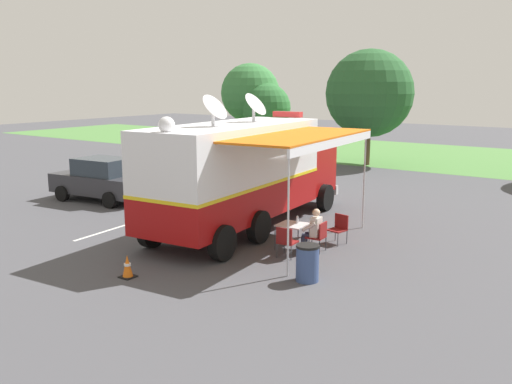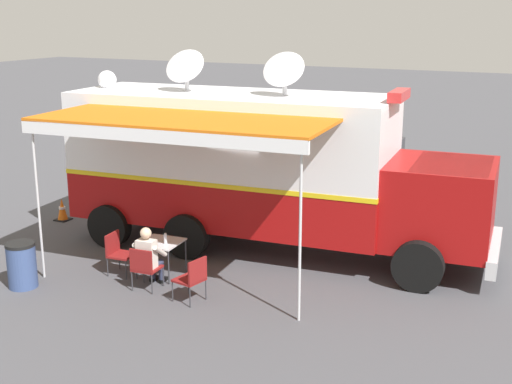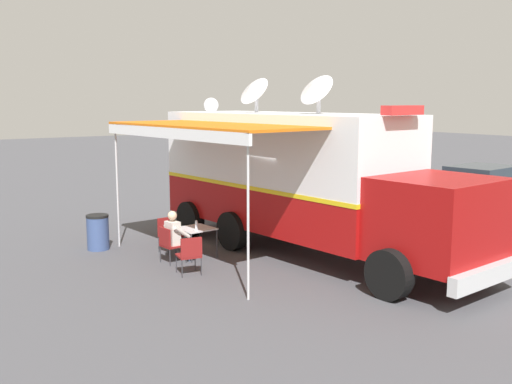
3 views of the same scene
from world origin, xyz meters
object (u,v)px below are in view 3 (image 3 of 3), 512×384
object	(u,v)px
car_behind_truck	(483,193)
seated_responder	(176,235)
command_truck	(302,176)
trash_bin	(98,232)
folding_chair_at_table	(169,242)
water_bottle	(196,225)
folding_chair_beside_table	(169,232)
folding_chair_spare_by_truck	(190,253)
folding_table	(196,230)
traffic_cone	(185,210)

from	to	relation	value
car_behind_truck	seated_responder	bearing A→B (deg)	-5.97
car_behind_truck	command_truck	bearing A→B (deg)	-1.06
seated_responder	trash_bin	xyz separation A→B (m)	(1.11, -2.24, -0.20)
folding_chair_at_table	seated_responder	distance (m)	0.23
water_bottle	folding_chair_beside_table	world-z (taller)	water_bottle
water_bottle	folding_chair_spare_by_truck	distance (m)	1.40
folding_table	folding_chair_spare_by_truck	distance (m)	1.55
folding_chair_at_table	folding_chair_spare_by_truck	size ratio (longest dim) A/B	1.00
folding_chair_beside_table	car_behind_truck	bearing A→B (deg)	168.43
command_truck	folding_chair_beside_table	size ratio (longest dim) A/B	11.10
folding_chair_spare_by_truck	trash_bin	distance (m)	3.49
folding_table	folding_chair_at_table	size ratio (longest dim) A/B	0.99
folding_chair_beside_table	car_behind_truck	size ratio (longest dim) A/B	0.20
command_truck	water_bottle	distance (m)	2.90
folding_chair_at_table	car_behind_truck	world-z (taller)	car_behind_truck
traffic_cone	folding_chair_at_table	bearing A→B (deg)	58.21
seated_responder	folding_chair_beside_table	bearing A→B (deg)	-106.45
folding_chair_spare_by_truck	seated_responder	world-z (taller)	seated_responder
trash_bin	car_behind_truck	distance (m)	12.05
folding_chair_spare_by_truck	car_behind_truck	bearing A→B (deg)	-179.75
folding_table	traffic_cone	xyz separation A→B (m)	(-2.06, -4.46, -0.39)
command_truck	water_bottle	bearing A→B (deg)	-20.37
folding_table	folding_chair_at_table	bearing A→B (deg)	10.94
folding_chair_at_table	car_behind_truck	size ratio (longest dim) A/B	0.20
water_bottle	traffic_cone	size ratio (longest dim) A/B	0.39
folding_chair_beside_table	command_truck	bearing A→B (deg)	144.81
water_bottle	folding_chair_at_table	size ratio (longest dim) A/B	0.26
command_truck	folding_chair_spare_by_truck	distance (m)	3.60
command_truck	traffic_cone	xyz separation A→B (m)	(0.38, -5.56, -1.67)
seated_responder	traffic_cone	world-z (taller)	seated_responder
folding_chair_spare_by_truck	traffic_cone	world-z (taller)	folding_chair_spare_by_truck
seated_responder	folding_chair_at_table	bearing A→B (deg)	4.72
water_bottle	car_behind_truck	distance (m)	9.98
command_truck	car_behind_truck	bearing A→B (deg)	178.94
folding_table	folding_chair_beside_table	size ratio (longest dim) A/B	0.99
seated_responder	trash_bin	bearing A→B (deg)	-63.69
traffic_cone	folding_chair_beside_table	bearing A→B (deg)	56.60
water_bottle	car_behind_truck	xyz separation A→B (m)	(-9.92, 1.07, 0.05)
traffic_cone	folding_chair_spare_by_truck	bearing A→B (deg)	63.04
folding_chair_beside_table	seated_responder	xyz separation A→B (m)	(0.29, 0.99, 0.14)
folding_table	water_bottle	xyz separation A→B (m)	(0.07, 0.17, 0.16)
folding_chair_beside_table	folding_chair_spare_by_truck	bearing A→B (deg)	75.81
trash_bin	water_bottle	bearing A→B (deg)	126.05
folding_table	folding_chair_spare_by_truck	size ratio (longest dim) A/B	0.99
trash_bin	traffic_cone	size ratio (longest dim) A/B	1.57
folding_table	folding_chair_spare_by_truck	bearing A→B (deg)	56.17
folding_table	folding_chair_spare_by_truck	xyz separation A→B (m)	(0.86, 1.28, -0.16)
command_truck	seated_responder	bearing A→B (deg)	-17.43
folding_table	water_bottle	world-z (taller)	water_bottle
folding_table	seated_responder	world-z (taller)	seated_responder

